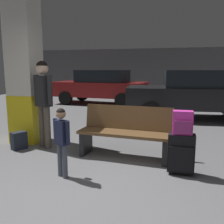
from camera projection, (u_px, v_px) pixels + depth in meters
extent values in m
cube|color=slate|center=(127.00, 128.00, 6.71)|extent=(18.00, 18.00, 0.10)
cube|color=#565658|center=(151.00, 72.00, 14.98)|extent=(18.00, 0.12, 2.80)
cube|color=yellow|center=(28.00, 118.00, 5.23)|extent=(0.57, 0.57, 1.00)
cube|color=silver|center=(23.00, 44.00, 4.97)|extent=(0.56, 0.56, 2.08)
cube|color=brown|center=(124.00, 133.00, 4.20)|extent=(1.64, 0.60, 0.05)
cube|color=brown|center=(128.00, 117.00, 4.40)|extent=(1.60, 0.28, 0.42)
cube|color=black|center=(86.00, 142.00, 4.47)|extent=(0.12, 0.41, 0.41)
cube|color=black|center=(166.00, 151.00, 4.01)|extent=(0.12, 0.41, 0.41)
cube|color=black|center=(181.00, 153.00, 3.57)|extent=(0.39, 0.22, 0.56)
cube|color=black|center=(181.00, 159.00, 3.47)|extent=(0.34, 0.04, 0.36)
cube|color=#A5A5AA|center=(182.00, 134.00, 3.60)|extent=(0.14, 0.03, 0.02)
cylinder|color=black|center=(169.00, 169.00, 3.74)|extent=(0.02, 0.04, 0.04)
cylinder|color=black|center=(191.00, 171.00, 3.66)|extent=(0.02, 0.04, 0.04)
cube|color=#D833A5|center=(183.00, 123.00, 3.49)|extent=(0.28, 0.16, 0.34)
cube|color=#8E2B70|center=(183.00, 128.00, 3.41)|extent=(0.23, 0.03, 0.19)
cylinder|color=black|center=(183.00, 112.00, 3.47)|extent=(0.06, 0.02, 0.02)
cylinder|color=#4C5160|center=(65.00, 162.00, 3.45)|extent=(0.07, 0.07, 0.48)
cylinder|color=#4C5160|center=(60.00, 160.00, 3.52)|extent=(0.07, 0.07, 0.48)
cube|color=#191E38|center=(61.00, 132.00, 3.41)|extent=(0.23, 0.20, 0.34)
cylinder|color=#191E38|center=(68.00, 133.00, 3.32)|extent=(0.06, 0.06, 0.33)
cylinder|color=#191E38|center=(55.00, 130.00, 3.50)|extent=(0.06, 0.06, 0.33)
sphere|color=#A87A5B|center=(61.00, 114.00, 3.37)|extent=(0.14, 0.14, 0.14)
sphere|color=black|center=(61.00, 113.00, 3.37)|extent=(0.13, 0.13, 0.13)
cylinder|color=white|center=(64.00, 129.00, 3.53)|extent=(0.06, 0.06, 0.10)
cylinder|color=red|center=(64.00, 124.00, 3.52)|extent=(0.01, 0.01, 0.06)
cylinder|color=brown|center=(47.00, 128.00, 4.74)|extent=(0.12, 0.12, 0.82)
cylinder|color=brown|center=(42.00, 126.00, 4.87)|extent=(0.12, 0.12, 0.82)
cube|color=#232326|center=(43.00, 91.00, 4.69)|extent=(0.39, 0.35, 0.58)
cylinder|color=#232326|center=(50.00, 90.00, 4.52)|extent=(0.10, 0.10, 0.55)
cylinder|color=#232326|center=(37.00, 89.00, 4.85)|extent=(0.10, 0.10, 0.55)
sphere|color=beige|center=(42.00, 68.00, 4.61)|extent=(0.23, 0.23, 0.23)
sphere|color=black|center=(42.00, 67.00, 4.61)|extent=(0.21, 0.21, 0.21)
cube|color=#1E232D|center=(19.00, 141.00, 4.73)|extent=(0.28, 0.32, 0.34)
cube|color=#333842|center=(17.00, 142.00, 4.80)|extent=(0.14, 0.21, 0.19)
cylinder|color=black|center=(18.00, 133.00, 4.70)|extent=(0.05, 0.06, 0.02)
cube|color=maroon|center=(100.00, 89.00, 10.98)|extent=(4.27, 2.17, 0.64)
cube|color=black|center=(103.00, 76.00, 10.83)|extent=(2.27, 1.78, 0.52)
cylinder|color=black|center=(66.00, 98.00, 10.73)|extent=(0.62, 0.27, 0.60)
cylinder|color=black|center=(82.00, 95.00, 12.21)|extent=(0.62, 0.27, 0.60)
cylinder|color=black|center=(122.00, 100.00, 9.86)|extent=(0.62, 0.27, 0.60)
cylinder|color=black|center=(132.00, 97.00, 11.35)|extent=(0.62, 0.27, 0.60)
cube|color=black|center=(193.00, 97.00, 7.68)|extent=(4.21, 1.99, 0.64)
cube|color=black|center=(199.00, 79.00, 7.55)|extent=(2.20, 1.68, 0.52)
cylinder|color=black|center=(151.00, 112.00, 7.16)|extent=(0.61, 0.24, 0.60)
cylinder|color=black|center=(151.00, 105.00, 8.72)|extent=(0.61, 0.24, 0.60)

